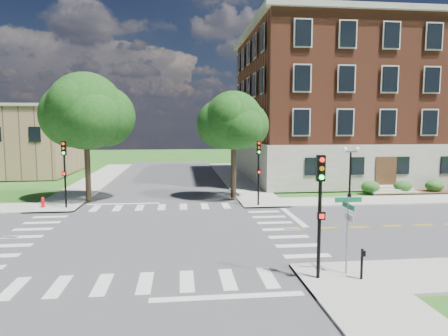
{
  "coord_description": "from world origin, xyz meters",
  "views": [
    {
      "loc": [
        1.39,
        -22.2,
        6.02
      ],
      "look_at": [
        4.32,
        4.21,
        3.2
      ],
      "focal_mm": 32.0,
      "sensor_mm": 36.0,
      "label": 1
    }
  ],
  "objects": [
    {
      "name": "ground",
      "position": [
        0.0,
        0.0,
        0.0
      ],
      "size": [
        160.0,
        160.0,
        0.0
      ],
      "primitive_type": "plane",
      "color": "#275919",
      "rests_on": "ground"
    },
    {
      "name": "road_ew",
      "position": [
        0.0,
        0.0,
        0.01
      ],
      "size": [
        90.0,
        12.0,
        0.01
      ],
      "primitive_type": "cube",
      "color": "#3D3D3F",
      "rests_on": "ground"
    },
    {
      "name": "road_ns",
      "position": [
        0.0,
        0.0,
        0.01
      ],
      "size": [
        12.0,
        90.0,
        0.01
      ],
      "primitive_type": "cube",
      "color": "#3D3D3F",
      "rests_on": "ground"
    },
    {
      "name": "sidewalk_ne",
      "position": [
        15.38,
        15.38,
        0.06
      ],
      "size": [
        34.0,
        34.0,
        0.12
      ],
      "color": "#9E9B93",
      "rests_on": "ground"
    },
    {
      "name": "crosswalk_east",
      "position": [
        7.2,
        0.0,
        0.0
      ],
      "size": [
        2.2,
        10.2,
        0.02
      ],
      "primitive_type": null,
      "color": "silver",
      "rests_on": "ground"
    },
    {
      "name": "stop_bar_east",
      "position": [
        8.8,
        3.0,
        0.0
      ],
      "size": [
        0.4,
        5.5,
        0.0
      ],
      "primitive_type": "cube",
      "color": "silver",
      "rests_on": "ground"
    },
    {
      "name": "main_building",
      "position": [
        24.0,
        21.99,
        8.34
      ],
      "size": [
        30.6,
        22.4,
        16.5
      ],
      "color": "gray",
      "rests_on": "ground"
    },
    {
      "name": "tree_c",
      "position": [
        -5.85,
        9.98,
        7.13
      ],
      "size": [
        6.0,
        6.0,
        10.02
      ],
      "color": "#312518",
      "rests_on": "ground"
    },
    {
      "name": "tree_d",
      "position": [
        5.68,
        9.63,
        6.42
      ],
      "size": [
        4.7,
        4.7,
        8.68
      ],
      "color": "#312518",
      "rests_on": "ground"
    },
    {
      "name": "traffic_signal_se",
      "position": [
        6.69,
        -7.7,
        3.19
      ],
      "size": [
        0.34,
        0.38,
        4.8
      ],
      "color": "black",
      "rests_on": "ground"
    },
    {
      "name": "traffic_signal_ne",
      "position": [
        7.18,
        6.72,
        3.19
      ],
      "size": [
        0.36,
        0.41,
        4.8
      ],
      "color": "black",
      "rests_on": "ground"
    },
    {
      "name": "traffic_signal_nw",
      "position": [
        -6.85,
        7.31,
        3.19
      ],
      "size": [
        0.33,
        0.36,
        4.8
      ],
      "color": "black",
      "rests_on": "ground"
    },
    {
      "name": "twin_lamp_west",
      "position": [
        14.81,
        7.93,
        2.52
      ],
      "size": [
        1.36,
        0.36,
        4.23
      ],
      "color": "black",
      "rests_on": "ground"
    },
    {
      "name": "street_sign_pole",
      "position": [
        7.98,
        -7.35,
        2.31
      ],
      "size": [
        1.1,
        1.1,
        3.1
      ],
      "color": "gray",
      "rests_on": "ground"
    },
    {
      "name": "push_button_post",
      "position": [
        8.31,
        -8.02,
        0.8
      ],
      "size": [
        0.14,
        0.21,
        1.2
      ],
      "color": "black",
      "rests_on": "ground"
    },
    {
      "name": "fire_hydrant",
      "position": [
        -8.56,
        7.64,
        0.46
      ],
      "size": [
        0.35,
        0.35,
        0.75
      ],
      "color": "#B70E14",
      "rests_on": "ground"
    }
  ]
}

